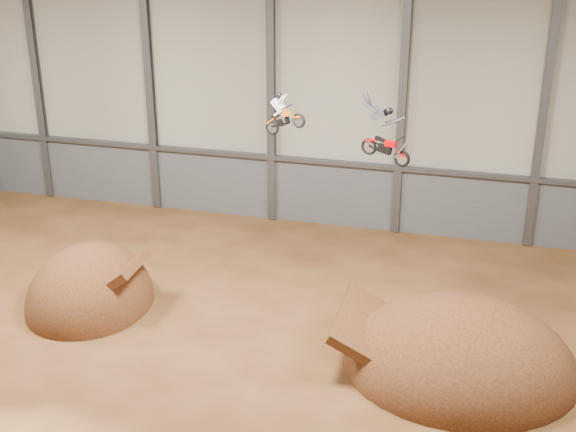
# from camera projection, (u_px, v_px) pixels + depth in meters

# --- Properties ---
(floor) EXTENTS (40.00, 40.00, 0.00)m
(floor) POSITION_uv_depth(u_px,v_px,m) (252.00, 383.00, 29.64)
(floor) COLOR #452712
(floor) RESTS_ON ground
(back_wall) EXTENTS (40.00, 0.10, 14.00)m
(back_wall) POSITION_uv_depth(u_px,v_px,m) (336.00, 96.00, 40.19)
(back_wall) COLOR #A19E8F
(back_wall) RESTS_ON ground
(lower_band_back) EXTENTS (39.80, 0.18, 3.50)m
(lower_band_back) POSITION_uv_depth(u_px,v_px,m) (333.00, 194.00, 42.19)
(lower_band_back) COLOR #52545A
(lower_band_back) RESTS_ON ground
(steel_rail) EXTENTS (39.80, 0.35, 0.20)m
(steel_rail) POSITION_uv_depth(u_px,v_px,m) (334.00, 163.00, 41.34)
(steel_rail) COLOR #47494F
(steel_rail) RESTS_ON lower_band_back
(steel_column_0) EXTENTS (0.40, 0.36, 13.90)m
(steel_column_0) POSITION_uv_depth(u_px,v_px,m) (37.00, 77.00, 43.83)
(steel_column_0) COLOR #47494F
(steel_column_0) RESTS_ON ground
(steel_column_1) EXTENTS (0.40, 0.36, 13.90)m
(steel_column_1) POSITION_uv_depth(u_px,v_px,m) (150.00, 85.00, 42.30)
(steel_column_1) COLOR #47494F
(steel_column_1) RESTS_ON ground
(steel_column_2) EXTENTS (0.40, 0.36, 13.90)m
(steel_column_2) POSITION_uv_depth(u_px,v_px,m) (271.00, 93.00, 40.77)
(steel_column_2) COLOR #47494F
(steel_column_2) RESTS_ON ground
(steel_column_3) EXTENTS (0.40, 0.36, 13.90)m
(steel_column_3) POSITION_uv_depth(u_px,v_px,m) (402.00, 102.00, 39.25)
(steel_column_3) COLOR #47494F
(steel_column_3) RESTS_ON ground
(steel_column_4) EXTENTS (0.40, 0.36, 13.90)m
(steel_column_4) POSITION_uv_depth(u_px,v_px,m) (544.00, 111.00, 37.72)
(steel_column_4) COLOR #47494F
(steel_column_4) RESTS_ON ground
(takeoff_ramp) EXTENTS (5.35, 6.18, 5.35)m
(takeoff_ramp) POSITION_uv_depth(u_px,v_px,m) (91.00, 304.00, 34.99)
(takeoff_ramp) COLOR #381C0E
(takeoff_ramp) RESTS_ON ground
(landing_ramp) EXTENTS (8.84, 7.82, 5.10)m
(landing_ramp) POSITION_uv_depth(u_px,v_px,m) (458.00, 368.00, 30.51)
(landing_ramp) COLOR #381C0E
(landing_ramp) RESTS_ON ground
(fmx_rider_a) EXTENTS (2.49, 1.38, 2.28)m
(fmx_rider_a) POSITION_uv_depth(u_px,v_px,m) (288.00, 110.00, 31.30)
(fmx_rider_a) COLOR #CB5605
(fmx_rider_b) EXTENTS (3.09, 1.64, 2.68)m
(fmx_rider_b) POSITION_uv_depth(u_px,v_px,m) (385.00, 131.00, 29.55)
(fmx_rider_b) COLOR #B20204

